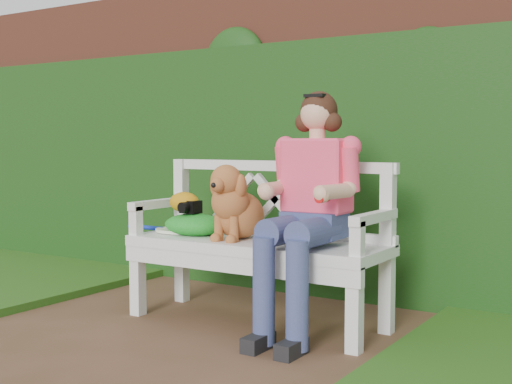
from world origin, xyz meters
The scene contains 10 objects.
ground centered at (0.00, 0.00, 0.00)m, with size 60.00×60.00×0.00m, color #533822.
brick_wall centered at (0.00, 1.90, 1.10)m, with size 10.00×0.30×2.20m, color brown.
ivy_hedge centered at (0.00, 1.68, 0.85)m, with size 10.00×0.18×1.70m, color #1D4017.
garden_bench centered at (0.24, 0.81, 0.24)m, with size 1.58×0.60×0.48m, color white, non-canonical shape.
seated_woman centered at (0.61, 0.79, 0.61)m, with size 0.52×0.69×1.22m, color #EC4F6B, non-canonical shape.
dog centered at (0.13, 0.77, 0.70)m, with size 0.29×0.39×0.43m, color #925B21, non-canonical shape.
tennis_racket centered at (-0.35, 0.82, 0.49)m, with size 0.58×0.24×0.03m, color white, non-canonical shape.
green_bag centered at (-0.18, 0.79, 0.54)m, with size 0.38×0.29×0.13m, color #20781F, non-canonical shape.
camera_item centered at (-0.21, 0.79, 0.65)m, with size 0.11×0.08×0.08m, color black.
baseball_glove centered at (-0.26, 0.80, 0.67)m, with size 0.19×0.14×0.12m, color #BD7F0D.
Camera 1 is at (2.28, -2.42, 1.03)m, focal length 48.00 mm.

